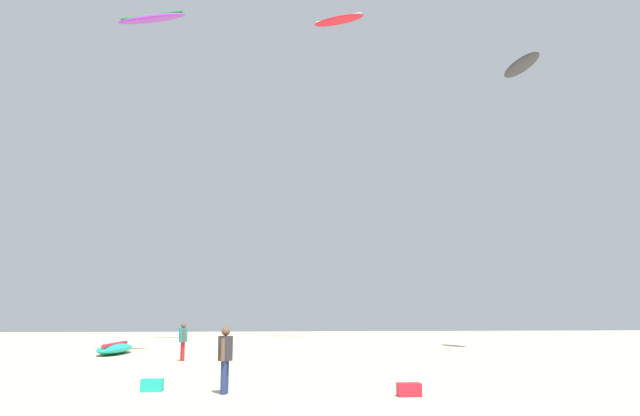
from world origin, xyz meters
TOP-DOWN VIEW (x-y plane):
  - person_foreground at (-3.71, 6.05)m, footprint 0.37×0.54m
  - person_midground at (-5.98, 17.32)m, footprint 0.36×0.51m
  - kite_grounded_near at (-9.82, 22.27)m, footprint 1.51×4.74m
  - cooler_box at (0.80, 5.12)m, footprint 0.56×0.36m
  - gear_bag at (-5.60, 6.76)m, footprint 0.56×0.36m
  - kite_aloft_2 at (11.51, 20.96)m, footprint 1.25×3.65m
  - kite_aloft_3 at (3.22, 34.62)m, footprint 4.12×3.12m
  - kite_aloft_4 at (-8.35, 19.52)m, footprint 3.82×2.29m

SIDE VIEW (x-z plane):
  - cooler_box at x=0.80m, z-range 0.00..0.32m
  - gear_bag at x=-5.60m, z-range 0.00..0.32m
  - kite_grounded_near at x=-9.82m, z-range -0.01..0.56m
  - person_midground at x=-5.98m, z-range 0.13..1.72m
  - person_foreground at x=-3.71m, z-range 0.14..1.80m
  - kite_aloft_2 at x=11.51m, z-range 15.29..15.78m
  - kite_aloft_4 at x=-8.35m, z-range 16.19..16.90m
  - kite_aloft_3 at x=3.22m, z-range 24.30..24.79m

